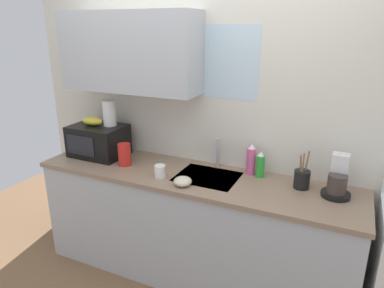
# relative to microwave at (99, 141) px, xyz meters

# --- Properties ---
(kitchen_wall_assembly) EXTENTS (3.29, 0.42, 2.50)m
(kitchen_wall_assembly) POSITION_rel_microwave_xyz_m (0.79, 0.26, 0.34)
(kitchen_wall_assembly) COLOR silver
(kitchen_wall_assembly) RESTS_ON ground
(counter_unit) EXTENTS (2.52, 0.63, 0.90)m
(counter_unit) POSITION_rel_microwave_xyz_m (0.93, -0.05, -0.58)
(counter_unit) COLOR #B2B7BC
(counter_unit) RESTS_ON ground
(sink_faucet) EXTENTS (0.03, 0.03, 0.24)m
(sink_faucet) POSITION_rel_microwave_xyz_m (1.04, 0.19, -0.02)
(sink_faucet) COLOR #B2B5BA
(sink_faucet) RESTS_ON counter_unit
(microwave) EXTENTS (0.46, 0.35, 0.27)m
(microwave) POSITION_rel_microwave_xyz_m (0.00, 0.00, 0.00)
(microwave) COLOR black
(microwave) RESTS_ON counter_unit
(banana_bunch) EXTENTS (0.20, 0.11, 0.07)m
(banana_bunch) POSITION_rel_microwave_xyz_m (-0.05, 0.00, 0.17)
(banana_bunch) COLOR gold
(banana_bunch) RESTS_ON microwave
(paper_towel_roll) EXTENTS (0.11, 0.11, 0.22)m
(paper_towel_roll) POSITION_rel_microwave_xyz_m (0.10, 0.05, 0.24)
(paper_towel_roll) COLOR white
(paper_towel_roll) RESTS_ON microwave
(coffee_maker) EXTENTS (0.19, 0.21, 0.28)m
(coffee_maker) POSITION_rel_microwave_xyz_m (1.95, 0.06, -0.03)
(coffee_maker) COLOR black
(coffee_maker) RESTS_ON counter_unit
(dish_soap_bottle_pink) EXTENTS (0.07, 0.07, 0.24)m
(dish_soap_bottle_pink) POSITION_rel_microwave_xyz_m (1.32, 0.16, -0.02)
(dish_soap_bottle_pink) COLOR #E55999
(dish_soap_bottle_pink) RESTS_ON counter_unit
(dish_soap_bottle_green) EXTENTS (0.06, 0.06, 0.20)m
(dish_soap_bottle_green) POSITION_rel_microwave_xyz_m (1.40, 0.14, -0.04)
(dish_soap_bottle_green) COLOR green
(dish_soap_bottle_green) RESTS_ON counter_unit
(cereal_canister) EXTENTS (0.10, 0.10, 0.18)m
(cereal_canister) POSITION_rel_microwave_xyz_m (0.34, -0.10, -0.04)
(cereal_canister) COLOR red
(cereal_canister) RESTS_ON counter_unit
(mug_white) EXTENTS (0.08, 0.08, 0.09)m
(mug_white) POSITION_rel_microwave_xyz_m (0.72, -0.19, -0.09)
(mug_white) COLOR white
(mug_white) RESTS_ON counter_unit
(utensil_crock) EXTENTS (0.11, 0.11, 0.28)m
(utensil_crock) POSITION_rel_microwave_xyz_m (1.72, 0.07, -0.07)
(utensil_crock) COLOR black
(utensil_crock) RESTS_ON counter_unit
(small_bowl) EXTENTS (0.13, 0.13, 0.06)m
(small_bowl) POSITION_rel_microwave_xyz_m (0.94, -0.25, -0.10)
(small_bowl) COLOR beige
(small_bowl) RESTS_ON counter_unit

